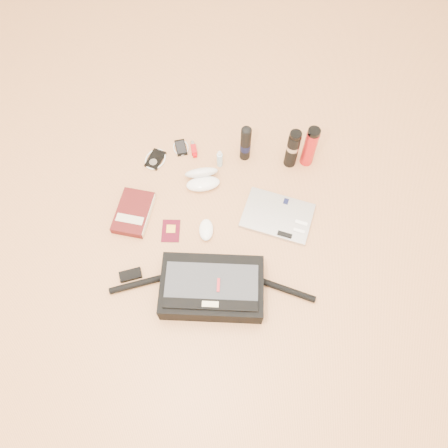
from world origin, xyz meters
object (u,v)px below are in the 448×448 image
at_px(messenger_bag, 211,288).
at_px(book, 134,213).
at_px(laptop, 278,216).
at_px(thermos_red, 310,147).
at_px(thermos_black, 293,149).

bearing_deg(messenger_bag, book, 136.77).
bearing_deg(laptop, thermos_red, 81.51).
bearing_deg(messenger_bag, thermos_red, 58.18).
xyz_separation_m(messenger_bag, thermos_black, (0.28, 0.71, 0.06)).
bearing_deg(laptop, messenger_bag, -111.61).
bearing_deg(thermos_black, book, -150.27).
bearing_deg(laptop, book, -162.81).
bearing_deg(messenger_bag, thermos_black, 62.88).
xyz_separation_m(laptop, book, (-0.66, -0.08, 0.01)).
relative_size(messenger_bag, book, 3.72).
height_order(laptop, thermos_black, thermos_black).
distance_m(laptop, book, 0.67).
height_order(messenger_bag, laptop, messenger_bag).
height_order(messenger_bag, book, messenger_bag).
bearing_deg(thermos_red, thermos_black, -165.23).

